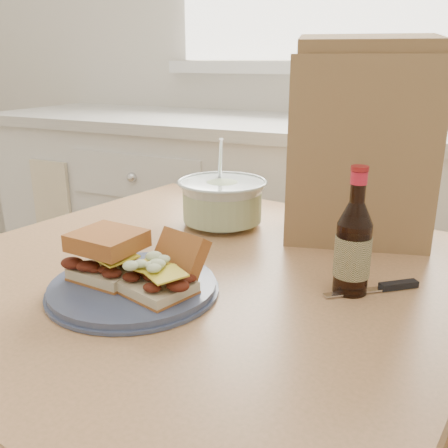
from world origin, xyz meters
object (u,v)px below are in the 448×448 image
at_px(coleslaw_bowl, 222,203).
at_px(plate, 133,287).
at_px(beer_bottle, 353,246).
at_px(dining_table, 200,321).
at_px(paper_bag, 360,150).

bearing_deg(coleslaw_bowl, plate, -86.91).
xyz_separation_m(plate, coleslaw_bowl, (-0.02, 0.38, 0.04)).
bearing_deg(beer_bottle, coleslaw_bowl, 140.48).
bearing_deg(dining_table, coleslaw_bowl, 115.43).
bearing_deg(dining_table, plate, -98.37).
bearing_deg(dining_table, beer_bottle, 12.42).
bearing_deg(paper_bag, plate, -136.17).
bearing_deg(coleslaw_bowl, paper_bag, 10.82).
bearing_deg(beer_bottle, dining_table, 176.53).
height_order(plate, coleslaw_bowl, coleslaw_bowl).
height_order(plate, beer_bottle, beer_bottle).
bearing_deg(plate, coleslaw_bowl, 93.09).
relative_size(dining_table, plate, 3.99).
height_order(dining_table, plate, plate).
distance_m(dining_table, paper_bag, 0.47).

